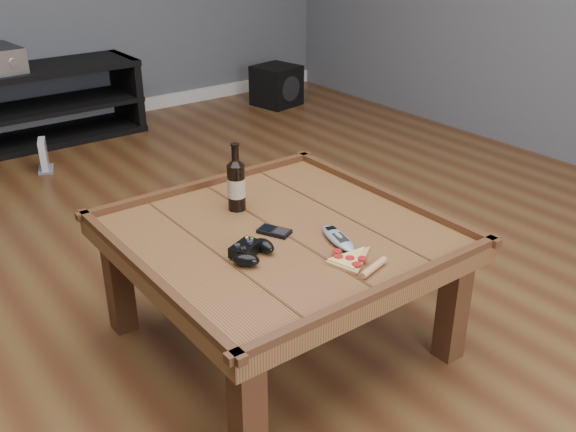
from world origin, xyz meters
TOP-DOWN VIEW (x-y plane):
  - ground at (0.00, 0.00)m, footprint 6.00×6.00m
  - baseboard at (0.00, 2.99)m, footprint 5.00×0.02m
  - coffee_table at (0.00, 0.00)m, footprint 1.03×1.03m
  - media_console at (0.00, 2.75)m, footprint 1.40×0.45m
  - beer_bottle at (-0.02, 0.23)m, footprint 0.06×0.06m
  - game_controller at (-0.18, -0.09)m, footprint 0.17×0.15m
  - pizza_slice at (0.05, -0.31)m, footprint 0.19×0.25m
  - smartphone at (-0.02, -0.00)m, footprint 0.10×0.12m
  - remote_control at (0.10, -0.18)m, footprint 0.11×0.20m
  - subwoofer at (1.82, 2.52)m, footprint 0.36×0.36m
  - game_console at (-0.13, 2.21)m, footprint 0.13×0.17m

SIDE VIEW (x-z plane):
  - ground at x=0.00m, z-range 0.00..0.00m
  - baseboard at x=0.00m, z-range 0.00..0.10m
  - game_console at x=-0.13m, z-range -0.01..0.18m
  - subwoofer at x=1.82m, z-range 0.00..0.31m
  - media_console at x=0.00m, z-range 0.00..0.50m
  - coffee_table at x=0.00m, z-range 0.15..0.63m
  - smartphone at x=-0.02m, z-range 0.45..0.46m
  - pizza_slice at x=0.05m, z-range 0.45..0.47m
  - remote_control at x=0.10m, z-range 0.45..0.48m
  - game_controller at x=-0.18m, z-range 0.45..0.50m
  - beer_bottle at x=-0.02m, z-range 0.43..0.67m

